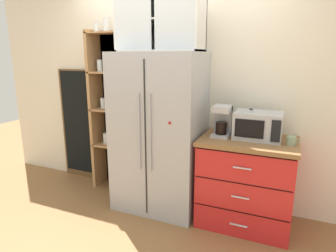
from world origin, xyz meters
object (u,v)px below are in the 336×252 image
object	(u,v)px
coffee_maker	(222,121)
chalkboard_menu	(81,125)
bottle_green	(250,125)
refrigerator	(160,133)
mug_sage	(291,141)
mug_navy	(248,136)
bottle_clear	(250,125)
microwave	(258,125)

from	to	relation	value
coffee_maker	chalkboard_menu	xyz separation A→B (m)	(-2.01, 0.28, -0.29)
bottle_green	chalkboard_menu	xyz separation A→B (m)	(-2.28, 0.25, -0.26)
refrigerator	mug_sage	world-z (taller)	refrigerator
coffee_maker	mug_sage	bearing A→B (deg)	-4.81
mug_sage	mug_navy	xyz separation A→B (m)	(-0.37, -0.01, 0.00)
bottle_green	chalkboard_menu	distance (m)	2.31
mug_navy	chalkboard_menu	xyz separation A→B (m)	(-2.28, 0.35, -0.18)
mug_sage	bottle_green	size ratio (longest dim) A/B	0.40
mug_navy	bottle_clear	bearing A→B (deg)	91.61
mug_sage	bottle_green	xyz separation A→B (m)	(-0.38, 0.09, 0.09)
microwave	mug_sage	world-z (taller)	microwave
mug_navy	coffee_maker	bearing A→B (deg)	165.79
coffee_maker	bottle_green	world-z (taller)	coffee_maker
mug_navy	refrigerator	bearing A→B (deg)	177.29
mug_navy	bottle_green	distance (m)	0.13
refrigerator	chalkboard_menu	bearing A→B (deg)	167.14
bottle_clear	mug_sage	bearing A→B (deg)	-9.23
coffee_maker	chalkboard_menu	world-z (taller)	chalkboard_menu
microwave	bottle_green	bearing A→B (deg)	-172.78
refrigerator	mug_sage	size ratio (longest dim) A/B	14.83
refrigerator	microwave	distance (m)	1.03
mug_navy	microwave	bearing A→B (deg)	58.02
mug_navy	bottle_green	size ratio (longest dim) A/B	0.39
refrigerator	microwave	size ratio (longest dim) A/B	3.88
refrigerator	mug_navy	size ratio (longest dim) A/B	15.46
bottle_clear	chalkboard_menu	distance (m)	2.31
coffee_maker	bottle_clear	bearing A→B (deg)	1.51
refrigerator	mug_navy	world-z (taller)	refrigerator
mug_navy	chalkboard_menu	world-z (taller)	chalkboard_menu
bottle_green	chalkboard_menu	bearing A→B (deg)	173.78
coffee_maker	bottle_green	size ratio (longest dim) A/B	1.09
refrigerator	coffee_maker	distance (m)	0.70
microwave	mug_sage	bearing A→B (deg)	-17.47
microwave	coffee_maker	bearing A→B (deg)	-172.92
refrigerator	mug_sage	bearing A→B (deg)	-1.33
coffee_maker	bottle_clear	world-z (taller)	coffee_maker
refrigerator	mug_navy	xyz separation A→B (m)	(0.94, -0.04, 0.08)
microwave	mug_navy	xyz separation A→B (m)	(-0.07, -0.11, -0.09)
mug_navy	bottle_green	xyz separation A→B (m)	(-0.00, 0.10, 0.08)
mug_sage	chalkboard_menu	bearing A→B (deg)	172.80
mug_sage	refrigerator	bearing A→B (deg)	178.67
mug_sage	chalkboard_menu	world-z (taller)	chalkboard_menu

